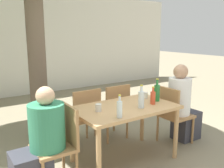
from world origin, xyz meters
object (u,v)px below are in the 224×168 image
dining_table_front (125,113)px  patio_chair_2 (84,115)px  drinking_glass_0 (146,95)px  patio_chair_3 (114,108)px  water_bottle_1 (141,99)px  water_bottle_2 (120,109)px  person_seated_0 (40,145)px  drinking_glass_1 (98,108)px  patio_chair_1 (172,112)px  person_seated_1 (182,107)px  patio_chair_0 (60,140)px  soda_bottle_3 (153,97)px  green_bottle_0 (157,92)px

dining_table_front → patio_chair_2: bearing=112.8°
drinking_glass_0 → patio_chair_3: bearing=116.2°
water_bottle_1 → water_bottle_2: size_ratio=1.12×
patio_chair_2 → person_seated_0: (-0.87, -0.64, 0.01)m
water_bottle_2 → drinking_glass_1: bearing=104.0°
person_seated_0 → drinking_glass_1: 0.80m
patio_chair_1 → drinking_glass_0: (-0.40, 0.16, 0.29)m
person_seated_1 → patio_chair_0: bearing=90.0°
patio_chair_0 → drinking_glass_0: patio_chair_0 is taller
patio_chair_2 → patio_chair_1: bearing=151.4°
water_bottle_2 → drinking_glass_1: 0.34m
water_bottle_1 → patio_chair_0: bearing=171.2°
drinking_glass_0 → water_bottle_2: bearing=-149.7°
water_bottle_2 → drinking_glass_0: bearing=30.3°
water_bottle_1 → drinking_glass_0: water_bottle_1 is taller
patio_chair_1 → patio_chair_3: (-0.64, 0.64, 0.00)m
drinking_glass_0 → drinking_glass_1: drinking_glass_1 is taller
patio_chair_2 → water_bottle_2: bearing=87.5°
patio_chair_2 → person_seated_0: size_ratio=0.79×
drinking_glass_1 → soda_bottle_3: bearing=-10.0°
dining_table_front → water_bottle_1: size_ratio=4.48×
person_seated_0 → green_bottle_0: (1.68, -0.03, 0.36)m
person_seated_0 → water_bottle_2: bearing=69.4°
person_seated_1 → water_bottle_2: size_ratio=4.61×
patio_chair_2 → soda_bottle_3: bearing=130.6°
patio_chair_3 → green_bottle_0: (0.27, -0.68, 0.37)m
patio_chair_3 → water_bottle_1: (-0.13, -0.80, 0.36)m
person_seated_0 → drinking_glass_0: bearing=95.7°
patio_chair_0 → green_bottle_0: (1.45, -0.03, 0.37)m
patio_chair_2 → person_seated_1: person_seated_1 is taller
dining_table_front → person_seated_0: (-1.14, -0.00, -0.14)m
patio_chair_0 → drinking_glass_1: patio_chair_0 is taller
person_seated_1 → water_bottle_1: bearing=99.2°
patio_chair_1 → water_bottle_1: (-0.77, -0.16, 0.36)m
patio_chair_2 → water_bottle_2: (-0.04, -0.95, 0.34)m
green_bottle_0 → water_bottle_1: bearing=-162.2°
person_seated_0 → green_bottle_0: 1.72m
person_seated_1 → green_bottle_0: (-0.60, -0.03, 0.32)m
dining_table_front → water_bottle_2: 0.48m
patio_chair_3 → drinking_glass_1: 0.96m
drinking_glass_0 → patio_chair_2: bearing=148.4°
patio_chair_1 → drinking_glass_1: size_ratio=9.69×
patio_chair_1 → soda_bottle_3: size_ratio=3.75×
patio_chair_1 → patio_chair_2: bearing=61.4°
person_seated_0 → person_seated_1: person_seated_1 is taller
patio_chair_1 → soda_bottle_3: 0.63m
person_seated_1 → drinking_glass_1: person_seated_1 is taller
person_seated_1 → drinking_glass_1: bearing=89.4°
dining_table_front → person_seated_1: person_seated_1 is taller
green_bottle_0 → water_bottle_1: size_ratio=1.07×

